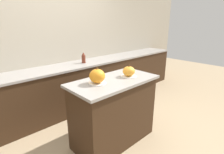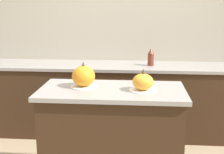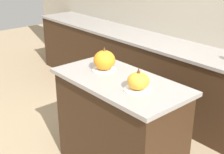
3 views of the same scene
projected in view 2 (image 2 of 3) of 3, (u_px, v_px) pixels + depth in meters
The scene contains 6 objects.
wall_back at pixel (122, 32), 4.01m from camera, with size 8.00×0.06×2.50m.
kitchen_island at pixel (112, 141), 2.67m from camera, with size 1.20×0.61×0.93m.
back_counter at pixel (120, 100), 3.87m from camera, with size 6.00×0.60×0.89m.
pumpkin_cake_left at pixel (84, 77), 2.60m from camera, with size 0.22×0.22×0.22m.
pumpkin_cake_right at pixel (143, 82), 2.50m from camera, with size 0.22×0.22×0.18m.
bottle_tall at pixel (151, 57), 3.70m from camera, with size 0.07×0.07×0.21m.
Camera 2 is at (0.20, -2.46, 1.61)m, focal length 50.00 mm.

